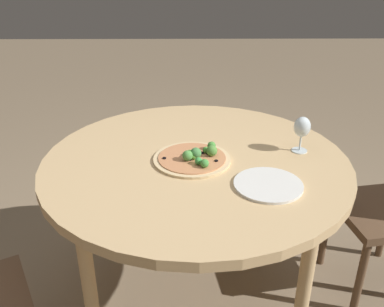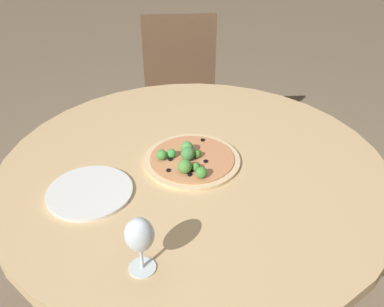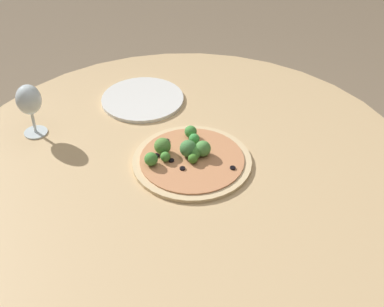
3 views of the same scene
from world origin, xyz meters
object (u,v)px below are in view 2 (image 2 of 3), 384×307
pizza (191,159)px  plate_near (90,192)px  chair (181,104)px  wine_glass (139,236)px

pizza → plate_near: (0.26, -0.19, -0.01)m
chair → wine_glass: chair is taller
wine_glass → plate_near: 0.34m
wine_glass → plate_near: bearing=-122.3°
chair → wine_glass: (1.26, 0.53, 0.39)m
pizza → wine_glass: wine_glass is taller
wine_glass → pizza: bearing=-169.4°
plate_near → pizza: bearing=143.1°
pizza → plate_near: 0.32m
pizza → wine_glass: (0.43, 0.08, 0.09)m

